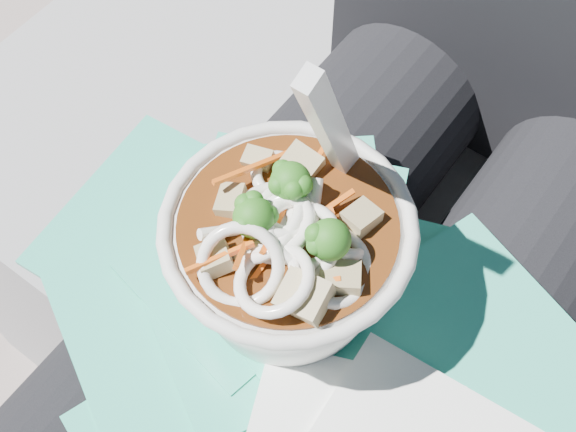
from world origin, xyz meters
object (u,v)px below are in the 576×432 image
Objects in this scene: lap at (343,332)px; udon_bowl at (288,250)px; person_body at (410,235)px; plastic_bag at (300,328)px; stone_ledge at (399,342)px.

lap is 2.39× the size of udon_bowl.
person_body reaches higher than plastic_bag.
plastic_bag is at bearing -100.13° from lap.
udon_bowl reaches higher than plastic_bag.
lap is at bearing 49.10° from udon_bowl.
plastic_bag is 0.07m from udon_bowl.
person_body reaches higher than lap.
stone_ledge is 2.43× the size of plastic_bag.
lap is at bearing -90.00° from person_body.
person_body is at bearing 77.24° from udon_bowl.
udon_bowl is at bearing -102.76° from person_body.
lap is 0.15m from udon_bowl.
stone_ledge is 0.97× the size of person_body.
stone_ledge is at bearing 81.19° from udon_bowl.
plastic_bag is at bearing -93.44° from person_body.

